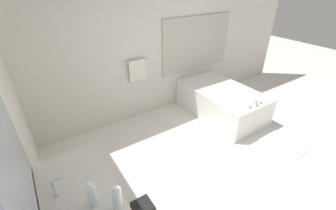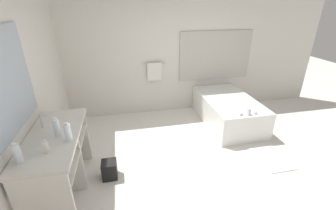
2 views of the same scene
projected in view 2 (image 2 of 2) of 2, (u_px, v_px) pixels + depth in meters
name	position (u px, v px, depth m)	size (l,w,h in m)	color
ground_plane	(197.00, 170.00, 3.49)	(16.00, 16.00, 0.00)	silver
wall_back_with_blinds	(169.00, 54.00, 4.92)	(7.40, 0.13, 2.70)	silver
wall_left_with_mirror	(13.00, 102.00, 2.50)	(0.08, 7.40, 2.70)	silver
vanity_counter	(58.00, 151.00, 2.83)	(0.60, 1.41, 0.92)	silver
sink_faucet	(42.00, 121.00, 2.82)	(0.09, 0.04, 0.18)	silver
bathtub	(228.00, 109.00, 4.76)	(1.00, 1.72, 0.68)	white
water_bottle_1	(68.00, 132.00, 2.54)	(0.07, 0.07, 0.23)	white
water_bottle_2	(17.00, 153.00, 2.19)	(0.07, 0.07, 0.23)	white
water_bottle_3	(57.00, 127.00, 2.64)	(0.07, 0.07, 0.24)	white
soap_dispenser	(46.00, 147.00, 2.36)	(0.05, 0.05, 0.16)	white
waste_bin	(110.00, 170.00, 3.29)	(0.22, 0.22, 0.27)	black
bath_mat	(271.00, 158.00, 3.73)	(0.47, 0.65, 0.02)	white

